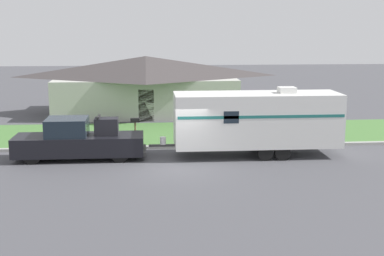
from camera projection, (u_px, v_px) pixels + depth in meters
name	position (u px, v px, depth m)	size (l,w,h in m)	color
ground_plane	(182.00, 167.00, 23.74)	(120.00, 120.00, 0.00)	#47474C
curb_strip	(177.00, 147.00, 27.40)	(80.00, 0.30, 0.14)	#999993
lawn_strip	(173.00, 134.00, 30.98)	(80.00, 7.00, 0.03)	#477538
house_across_street	(146.00, 84.00, 38.02)	(13.40, 7.77, 4.04)	#B2B2A8
pickup_truck	(79.00, 141.00, 25.07)	(6.12, 1.93, 2.06)	black
travel_trailer	(257.00, 119.00, 25.58)	(9.14, 2.38, 3.31)	black
mailbox	(135.00, 124.00, 28.07)	(0.48, 0.20, 1.41)	brown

